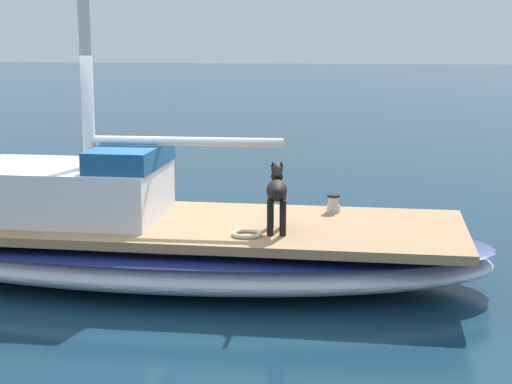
% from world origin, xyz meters
% --- Properties ---
extents(ground_plane, '(120.00, 120.00, 0.00)m').
position_xyz_m(ground_plane, '(0.00, 0.00, 0.00)').
color(ground_plane, '#143347').
extents(sailboat_main, '(2.74, 7.31, 0.66)m').
position_xyz_m(sailboat_main, '(0.00, 0.00, 0.34)').
color(sailboat_main, white).
rests_on(sailboat_main, ground).
extents(cabin_house, '(1.47, 2.26, 0.84)m').
position_xyz_m(cabin_house, '(0.04, 1.12, 1.01)').
color(cabin_house, silver).
rests_on(cabin_house, sailboat_main).
extents(dog_black, '(0.94, 0.26, 0.70)m').
position_xyz_m(dog_black, '(-0.33, -1.26, 1.08)').
color(dog_black, black).
rests_on(dog_black, sailboat_main).
extents(deck_winch, '(0.16, 0.16, 0.21)m').
position_xyz_m(deck_winch, '(0.66, -1.84, 0.76)').
color(deck_winch, '#B7B7BC').
rests_on(deck_winch, sailboat_main).
extents(coiled_rope, '(0.32, 0.32, 0.04)m').
position_xyz_m(coiled_rope, '(-0.60, -0.98, 0.68)').
color(coiled_rope, beige).
rests_on(coiled_rope, sailboat_main).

